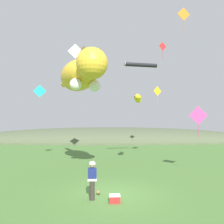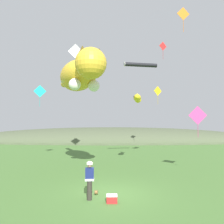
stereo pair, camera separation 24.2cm
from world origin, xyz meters
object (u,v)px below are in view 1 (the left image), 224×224
kite_giant_cat (81,74)px  picnic_cooler (115,199)px  kite_spool (99,192)px  kite_diamond_pink (198,116)px  kite_diamond_teal (40,91)px  kite_diamond_red (163,47)px  festival_attendant (92,179)px  kite_fish_windsock (138,98)px  kite_diamond_orange (184,14)px  kite_diamond_gold (157,91)px  kite_tube_streamer (140,65)px  kite_diamond_white (75,51)px

kite_giant_cat → picnic_cooler: bearing=-69.4°
kite_spool → kite_diamond_pink: bearing=31.9°
kite_diamond_teal → kite_diamond_red: bearing=8.7°
kite_spool → kite_diamond_teal: 13.10m
festival_attendant → kite_diamond_pink: bearing=35.3°
kite_fish_windsock → kite_diamond_red: bearing=52.0°
kite_diamond_red → kite_diamond_teal: 13.39m
kite_fish_windsock → kite_diamond_orange: kite_diamond_orange is taller
kite_fish_windsock → kite_diamond_teal: kite_diamond_teal is taller
kite_fish_windsock → kite_diamond_pink: 5.23m
kite_spool → kite_giant_cat: size_ratio=0.03×
festival_attendant → kite_diamond_gold: (5.96, 12.86, 5.99)m
picnic_cooler → kite_tube_streamer: bearing=75.3°
kite_fish_windsock → kite_diamond_gold: (2.74, 4.71, 1.27)m
kite_diamond_red → picnic_cooler: bearing=-113.1°
kite_spool → picnic_cooler: picnic_cooler is taller
kite_diamond_pink → kite_diamond_white: size_ratio=0.92×
kite_diamond_white → kite_tube_streamer: bearing=-18.7°
kite_spool → kite_diamond_teal: (-6.11, 9.63, 6.46)m
kite_diamond_red → kite_diamond_orange: (0.10, -6.27, 0.30)m
festival_attendant → kite_diamond_white: bearing=103.0°
kite_diamond_orange → kite_diamond_white: size_ratio=0.79×
kite_giant_cat → kite_diamond_pink: size_ratio=3.82×
kite_giant_cat → kite_diamond_red: kite_diamond_red is taller
kite_diamond_gold → kite_fish_windsock: bearing=-120.2°
kite_tube_streamer → kite_diamond_orange: (2.84, -3.63, 2.98)m
festival_attendant → kite_spool: 1.16m
kite_fish_windsock → kite_diamond_red: kite_diamond_red is taller
festival_attendant → picnic_cooler: bearing=-19.5°
kite_tube_streamer → kite_giant_cat: bearing=-144.3°
kite_spool → kite_fish_windsock: kite_fish_windsock is taller
picnic_cooler → kite_fish_windsock: 10.37m
kite_fish_windsock → kite_diamond_white: 8.71m
kite_diamond_pink → kite_diamond_white: kite_diamond_white is taller
kite_diamond_pink → kite_tube_streamer: bearing=126.8°
kite_tube_streamer → kite_fish_windsock: bearing=-107.3°
kite_diamond_white → kite_giant_cat: bearing=-76.7°
kite_tube_streamer → kite_diamond_orange: bearing=-51.9°
kite_diamond_red → kite_diamond_white: kite_diamond_red is taller
festival_attendant → kite_spool: (0.26, 0.75, -0.84)m
kite_giant_cat → kite_diamond_teal: bearing=135.8°
kite_tube_streamer → festival_attendant: bearing=-110.9°
kite_spool → kite_tube_streamer: size_ratio=0.07×
picnic_cooler → kite_fish_windsock: kite_fish_windsock is taller
kite_spool → picnic_cooler: 1.38m
kite_tube_streamer → kite_spool: bearing=-111.1°
kite_diamond_gold → kite_diamond_white: size_ratio=0.80×
kite_diamond_teal → kite_diamond_orange: kite_diamond_orange is taller
kite_diamond_pink → kite_diamond_orange: bearing=121.6°
picnic_cooler → kite_diamond_teal: bearing=122.7°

